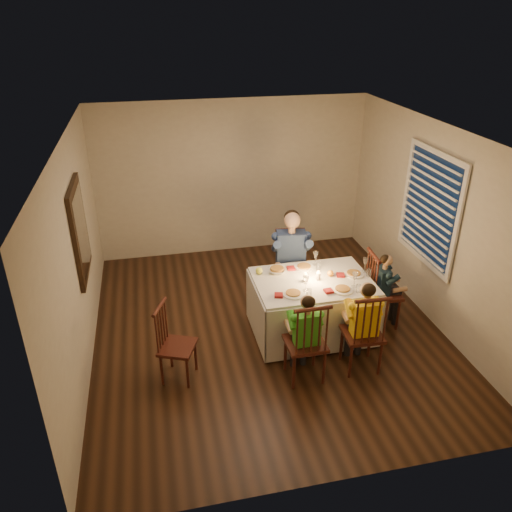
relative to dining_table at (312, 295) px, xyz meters
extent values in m
plane|color=black|center=(-0.54, 0.22, -0.56)|extent=(5.00, 5.00, 0.00)
cube|color=beige|center=(-2.79, 0.22, 0.74)|extent=(0.02, 5.00, 2.60)
cube|color=beige|center=(1.71, 0.22, 0.74)|extent=(0.02, 5.00, 2.60)
cube|color=beige|center=(-0.54, 2.72, 0.74)|extent=(4.50, 0.02, 2.60)
plane|color=white|center=(-0.54, 0.22, 2.04)|extent=(5.00, 5.00, 0.00)
cube|color=silver|center=(0.00, 0.00, 0.21)|extent=(1.47, 1.05, 0.04)
cube|color=silver|center=(0.00, 0.53, -0.17)|extent=(1.50, 0.03, 0.72)
cube|color=silver|center=(0.00, -0.53, -0.17)|extent=(1.50, 0.03, 0.72)
cube|color=silver|center=(0.74, 0.00, -0.17)|extent=(0.02, 1.09, 0.72)
cube|color=silver|center=(-0.74, 0.00, -0.17)|extent=(0.02, 1.09, 0.72)
cylinder|color=white|center=(-0.01, 0.34, 0.24)|extent=(0.26, 0.26, 0.02)
cylinder|color=white|center=(-0.34, -0.28, 0.24)|extent=(0.26, 0.26, 0.02)
cylinder|color=white|center=(0.27, -0.32, 0.24)|extent=(0.26, 0.26, 0.02)
cylinder|color=white|center=(0.56, 0.03, 0.24)|extent=(0.26, 0.26, 0.02)
cylinder|color=white|center=(-0.11, 0.00, 0.28)|extent=(0.06, 0.06, 0.10)
cylinder|color=white|center=(0.07, 0.00, 0.28)|extent=(0.06, 0.06, 0.10)
sphere|color=#F9FF43|center=(-0.63, 0.31, 0.27)|extent=(0.09, 0.09, 0.09)
sphere|color=orange|center=(0.25, 0.05, 0.27)|extent=(0.08, 0.08, 0.08)
imported|color=white|center=(-0.39, 0.29, 0.25)|extent=(0.28, 0.28, 0.06)
cube|color=black|center=(-2.76, 0.52, 0.94)|extent=(0.05, 0.95, 1.15)
cube|color=white|center=(-2.73, 0.52, 0.94)|extent=(0.01, 0.78, 0.98)
cube|color=#0D1B35|center=(1.69, 0.32, 0.94)|extent=(0.01, 1.20, 1.40)
cube|color=white|center=(1.67, 0.32, 0.94)|extent=(0.03, 1.34, 1.54)
camera|label=1|loc=(-1.88, -5.19, 3.33)|focal=35.00mm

